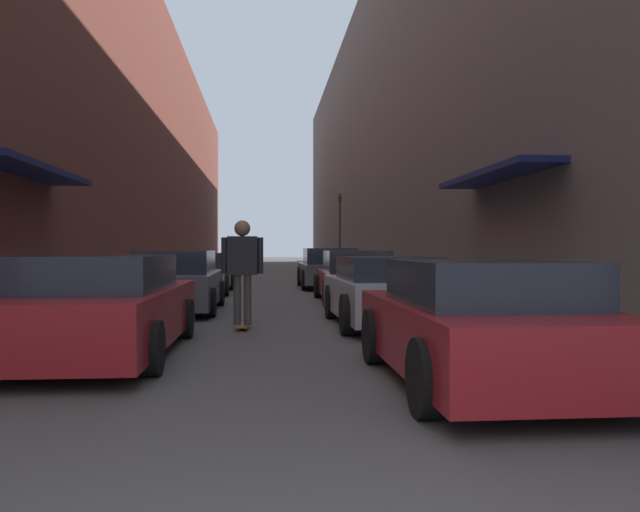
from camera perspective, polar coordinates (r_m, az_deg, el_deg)
The scene contains 14 objects.
ground at distance 27.15m, azimuth -4.81°, elevation -2.25°, with size 143.25×143.25×0.00m, color #4C4947.
curb_strip_left at distance 33.88m, azimuth -11.83°, elevation -1.57°, with size 1.80×65.12×0.12m.
curb_strip_right at distance 33.91m, azimuth 2.10°, elevation -1.56°, with size 1.80×65.12×0.12m.
building_row_left at distance 34.73m, azimuth -16.68°, elevation 9.54°, with size 4.90×65.12×13.50m.
building_row_right at distance 34.91m, azimuth 6.92°, elevation 10.86°, with size 4.90×65.12×15.11m.
parked_car_left_0 at distance 8.60m, azimuth -19.53°, elevation -4.43°, with size 2.04×4.67×1.30m.
parked_car_left_1 at distance 14.12m, azimuth -12.91°, elevation -2.37°, with size 1.87×4.23×1.35m.
parked_car_left_2 at distance 19.68m, azimuth -10.88°, elevation -1.59°, with size 1.88×4.30×1.26m.
parked_car_right_0 at distance 6.59m, azimuth 14.43°, elevation -6.06°, with size 1.95×3.95×1.27m.
parked_car_right_1 at distance 11.29m, azimuth 6.01°, elevation -3.27°, with size 1.90×3.96×1.25m.
parked_car_right_2 at distance 16.25m, azimuth 3.20°, elevation -1.96°, with size 1.88×4.51×1.34m.
parked_car_right_3 at distance 21.93m, azimuth 0.84°, elevation -1.18°, with size 2.09×4.22×1.40m.
skateboarder at distance 10.84m, azimuth -7.11°, elevation -0.53°, with size 0.72×0.78×1.88m.
traffic_light at distance 31.03m, azimuth 1.82°, elevation 2.83°, with size 0.16×0.22×3.99m.
Camera 1 is at (-0.11, -1.06, 1.39)m, focal length 35.00 mm.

